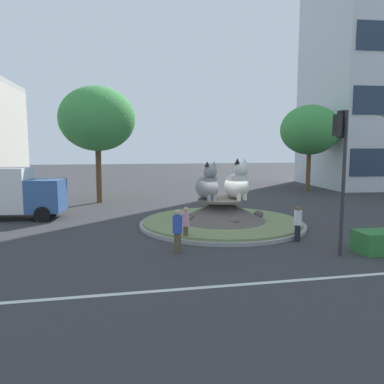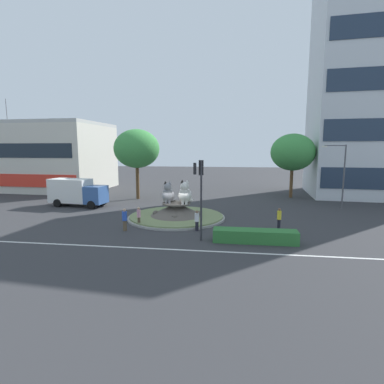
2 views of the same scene
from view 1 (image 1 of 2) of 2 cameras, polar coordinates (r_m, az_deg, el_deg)
name	(u,v)px [view 1 (image 1 of 2)]	position (r m, az deg, el deg)	size (l,w,h in m)	color
ground_plane	(222,225)	(20.47, 4.65, -5.18)	(160.00, 160.00, 0.00)	#333335
lane_centreline	(296,280)	(12.66, 15.88, -13.08)	(112.00, 0.20, 0.01)	silver
roundabout_island	(222,215)	(20.36, 4.67, -3.65)	(9.08, 9.08, 1.48)	gray
cat_statue_grey	(208,185)	(19.97, 2.45, 1.04)	(1.42, 2.17, 2.09)	gray
cat_statue_white	(238,184)	(20.24, 7.11, 1.24)	(1.43, 2.32, 2.25)	silver
traffic_light_mast	(342,151)	(15.38, 22.26, 5.91)	(0.70, 0.63, 5.70)	#2D2D33
office_tower	(382,54)	(47.67, 27.49, 18.51)	(15.09, 13.45, 28.98)	silver
broadleaf_tree_behind_island	(310,130)	(38.08, 17.86, 9.16)	(5.69, 5.69, 8.44)	brown
second_tree_near_tower	(97,119)	(29.47, -14.54, 10.93)	(5.78, 5.78, 8.94)	brown
pedestrian_white_shirt	(298,223)	(17.48, 16.14, -4.60)	(0.35, 0.35, 1.66)	black
pedestrian_pink_shirt	(186,224)	(16.66, -0.98, -4.94)	(0.31, 0.31, 1.61)	brown
pedestrian_blue_shirt	(177,230)	(14.98, -2.28, -5.96)	(0.39, 0.39, 1.79)	brown
delivery_box_truck	(4,192)	(24.62, -27.24, 0.02)	(6.74, 3.09, 3.10)	#335693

